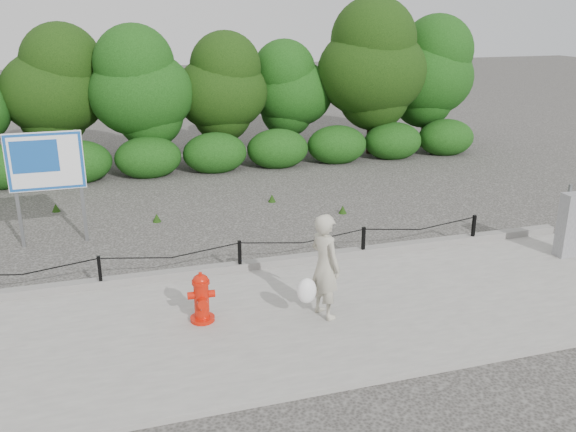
# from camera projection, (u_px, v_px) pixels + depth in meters

# --- Properties ---
(ground) EXTENTS (90.00, 90.00, 0.00)m
(ground) POSITION_uv_depth(u_px,v_px,m) (240.00, 275.00, 11.45)
(ground) COLOR #2D2B28
(ground) RESTS_ON ground
(sidewalk) EXTENTS (14.00, 4.00, 0.08)m
(sidewalk) POSITION_uv_depth(u_px,v_px,m) (268.00, 322.00, 9.63)
(sidewalk) COLOR gray
(sidewalk) RESTS_ON ground
(curb) EXTENTS (14.00, 0.22, 0.14)m
(curb) POSITION_uv_depth(u_px,v_px,m) (239.00, 266.00, 11.45)
(curb) COLOR slate
(curb) RESTS_ON sidewalk
(chain_barrier) EXTENTS (10.06, 0.06, 0.60)m
(chain_barrier) POSITION_uv_depth(u_px,v_px,m) (240.00, 252.00, 11.30)
(chain_barrier) COLOR black
(chain_barrier) RESTS_ON sidewalk
(treeline) EXTENTS (20.46, 3.77, 5.02)m
(treeline) POSITION_uv_depth(u_px,v_px,m) (211.00, 82.00, 19.00)
(treeline) COLOR black
(treeline) RESTS_ON ground
(fire_hydrant) EXTENTS (0.44, 0.45, 0.82)m
(fire_hydrant) POSITION_uv_depth(u_px,v_px,m) (202.00, 298.00, 9.47)
(fire_hydrant) COLOR red
(fire_hydrant) RESTS_ON sidewalk
(pedestrian) EXTENTS (0.80, 0.72, 1.71)m
(pedestrian) POSITION_uv_depth(u_px,v_px,m) (324.00, 268.00, 9.49)
(pedestrian) COLOR #AFAA96
(pedestrian) RESTS_ON sidewalk
(utility_cabinet) EXTENTS (0.49, 0.35, 1.42)m
(utility_cabinet) POSITION_uv_depth(u_px,v_px,m) (571.00, 225.00, 11.94)
(utility_cabinet) COLOR #9C9B9E
(utility_cabinet) RESTS_ON sidewalk
(advertising_sign) EXTENTS (1.50, 0.13, 2.41)m
(advertising_sign) POSITION_uv_depth(u_px,v_px,m) (46.00, 167.00, 12.38)
(advertising_sign) COLOR slate
(advertising_sign) RESTS_ON ground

